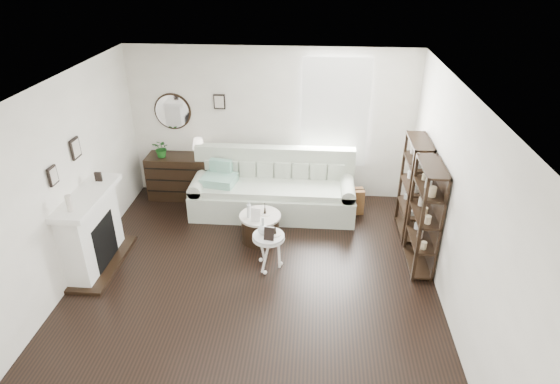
# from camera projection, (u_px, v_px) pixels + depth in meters

# --- Properties ---
(room) EXTENTS (5.50, 5.50, 5.50)m
(room) POSITION_uv_depth(u_px,v_px,m) (313.00, 113.00, 8.02)
(room) COLOR black
(room) RESTS_ON ground
(fireplace) EXTENTS (0.50, 1.40, 1.84)m
(fireplace) POSITION_uv_depth(u_px,v_px,m) (93.00, 233.00, 6.61)
(fireplace) COLOR white
(fireplace) RESTS_ON ground
(shelf_unit_far) EXTENTS (0.30, 0.80, 1.60)m
(shelf_unit_far) POSITION_uv_depth(u_px,v_px,m) (413.00, 188.00, 7.27)
(shelf_unit_far) COLOR black
(shelf_unit_far) RESTS_ON ground
(shelf_unit_near) EXTENTS (0.30, 0.80, 1.60)m
(shelf_unit_near) POSITION_uv_depth(u_px,v_px,m) (425.00, 218.00, 6.47)
(shelf_unit_near) COLOR black
(shelf_unit_near) RESTS_ON ground
(sofa) EXTENTS (2.78, 0.96, 1.08)m
(sofa) POSITION_uv_depth(u_px,v_px,m) (273.00, 192.00, 8.11)
(sofa) COLOR #9EA996
(sofa) RESTS_ON ground
(quilt) EXTENTS (0.62, 0.54, 0.14)m
(quilt) POSITION_uv_depth(u_px,v_px,m) (219.00, 180.00, 7.92)
(quilt) COLOR #238267
(quilt) RESTS_ON sofa
(suitcase) EXTENTS (0.69, 0.32, 0.44)m
(suitcase) POSITION_uv_depth(u_px,v_px,m) (344.00, 201.00, 8.08)
(suitcase) COLOR brown
(suitcase) RESTS_ON ground
(dresser) EXTENTS (1.21, 0.52, 0.81)m
(dresser) POSITION_uv_depth(u_px,v_px,m) (182.00, 177.00, 8.54)
(dresser) COLOR black
(dresser) RESTS_ON ground
(table_lamp) EXTENTS (0.28, 0.28, 0.35)m
(table_lamp) POSITION_uv_depth(u_px,v_px,m) (199.00, 148.00, 8.25)
(table_lamp) COLOR white
(table_lamp) RESTS_ON dresser
(potted_plant) EXTENTS (0.35, 0.32, 0.33)m
(potted_plant) POSITION_uv_depth(u_px,v_px,m) (162.00, 148.00, 8.26)
(potted_plant) COLOR #175217
(potted_plant) RESTS_ON dresser
(drum_table) EXTENTS (0.64, 0.64, 0.45)m
(drum_table) POSITION_uv_depth(u_px,v_px,m) (260.00, 227.00, 7.33)
(drum_table) COLOR black
(drum_table) RESTS_ON ground
(pedestal_table) EXTENTS (0.46, 0.46, 0.55)m
(pedestal_table) POSITION_uv_depth(u_px,v_px,m) (269.00, 238.00, 6.56)
(pedestal_table) COLOR white
(pedestal_table) RESTS_ON ground
(eiffel_drum) EXTENTS (0.12, 0.12, 0.17)m
(eiffel_drum) POSITION_uv_depth(u_px,v_px,m) (265.00, 209.00, 7.22)
(eiffel_drum) COLOR black
(eiffel_drum) RESTS_ON drum_table
(bottle_drum) EXTENTS (0.06, 0.06, 0.27)m
(bottle_drum) POSITION_uv_depth(u_px,v_px,m) (249.00, 209.00, 7.11)
(bottle_drum) COLOR silver
(bottle_drum) RESTS_ON drum_table
(card_frame_drum) EXTENTS (0.16, 0.08, 0.20)m
(card_frame_drum) POSITION_uv_depth(u_px,v_px,m) (256.00, 215.00, 7.04)
(card_frame_drum) COLOR white
(card_frame_drum) RESTS_ON drum_table
(eiffel_ped) EXTENTS (0.11, 0.11, 0.17)m
(eiffel_ped) POSITION_uv_depth(u_px,v_px,m) (275.00, 229.00, 6.52)
(eiffel_ped) COLOR black
(eiffel_ped) RESTS_ON pedestal_table
(flask_ped) EXTENTS (0.14, 0.14, 0.27)m
(flask_ped) POSITION_uv_depth(u_px,v_px,m) (263.00, 226.00, 6.50)
(flask_ped) COLOR silver
(flask_ped) RESTS_ON pedestal_table
(card_frame_ped) EXTENTS (0.15, 0.08, 0.19)m
(card_frame_ped) POSITION_uv_depth(u_px,v_px,m) (269.00, 234.00, 6.39)
(card_frame_ped) COLOR black
(card_frame_ped) RESTS_ON pedestal_table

